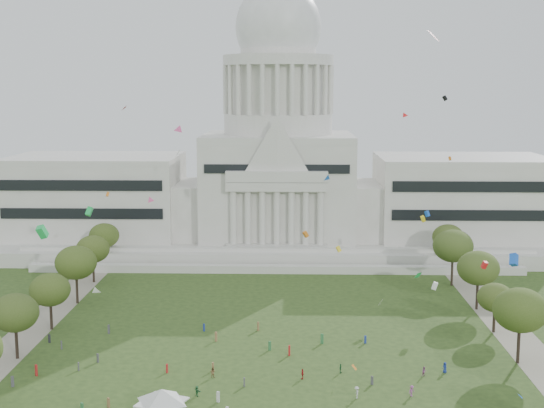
# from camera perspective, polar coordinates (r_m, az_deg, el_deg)

# --- Properties ---
(ground) EXTENTS (400.00, 400.00, 0.00)m
(ground) POSITION_cam_1_polar(r_m,az_deg,el_deg) (121.49, -0.58, -14.59)
(ground) COLOR #2D441B
(ground) RESTS_ON ground
(capitol) EXTENTS (160.00, 64.50, 91.30)m
(capitol) POSITION_cam_1_polar(r_m,az_deg,el_deg) (226.54, 0.46, 2.23)
(capitol) COLOR beige
(capitol) RESTS_ON ground
(path_left) EXTENTS (8.00, 160.00, 0.04)m
(path_left) POSITION_cam_1_polar(r_m,az_deg,el_deg) (158.25, -18.05, -9.38)
(path_left) COLOR gray
(path_left) RESTS_ON ground
(path_right) EXTENTS (8.00, 160.00, 0.04)m
(path_right) POSITION_cam_1_polar(r_m,az_deg,el_deg) (155.73, 18.06, -9.68)
(path_right) COLOR gray
(path_right) RESTS_ON ground
(row_tree_l_2) EXTENTS (8.42, 8.42, 11.97)m
(row_tree_l_2) POSITION_cam_1_polar(r_m,az_deg,el_deg) (143.41, -18.78, -7.76)
(row_tree_l_2) COLOR black
(row_tree_l_2) RESTS_ON ground
(row_tree_r_2) EXTENTS (9.55, 9.55, 13.58)m
(row_tree_r_2) POSITION_cam_1_polar(r_m,az_deg,el_deg) (140.34, 18.19, -7.61)
(row_tree_r_2) COLOR black
(row_tree_r_2) RESTS_ON ground
(row_tree_l_3) EXTENTS (8.12, 8.12, 11.55)m
(row_tree_l_3) POSITION_cam_1_polar(r_m,az_deg,el_deg) (158.27, -16.38, -6.21)
(row_tree_l_3) COLOR black
(row_tree_l_3) RESTS_ON ground
(row_tree_r_3) EXTENTS (7.01, 7.01, 9.98)m
(row_tree_r_3) POSITION_cam_1_polar(r_m,az_deg,el_deg) (156.86, 16.45, -6.78)
(row_tree_r_3) COLOR black
(row_tree_r_3) RESTS_ON ground
(row_tree_l_4) EXTENTS (9.29, 9.29, 13.21)m
(row_tree_l_4) POSITION_cam_1_polar(r_m,az_deg,el_deg) (175.15, -14.55, -4.30)
(row_tree_l_4) COLOR black
(row_tree_l_4) RESTS_ON ground
(row_tree_r_4) EXTENTS (9.19, 9.19, 13.06)m
(row_tree_r_4) POSITION_cam_1_polar(r_m,az_deg,el_deg) (170.99, 15.27, -4.68)
(row_tree_r_4) COLOR black
(row_tree_r_4) RESTS_ON ground
(row_tree_l_5) EXTENTS (8.33, 8.33, 11.85)m
(row_tree_l_5) POSITION_cam_1_polar(r_m,az_deg,el_deg) (193.14, -13.35, -3.33)
(row_tree_l_5) COLOR black
(row_tree_l_5) RESTS_ON ground
(row_tree_r_5) EXTENTS (9.82, 9.82, 13.96)m
(row_tree_r_5) POSITION_cam_1_polar(r_m,az_deg,el_deg) (189.74, 13.47, -3.09)
(row_tree_r_5) COLOR black
(row_tree_r_5) RESTS_ON ground
(row_tree_l_6) EXTENTS (8.19, 8.19, 11.64)m
(row_tree_l_6) POSITION_cam_1_polar(r_m,az_deg,el_deg) (210.76, -12.53, -2.34)
(row_tree_l_6) COLOR black
(row_tree_l_6) RESTS_ON ground
(row_tree_r_6) EXTENTS (8.42, 8.42, 11.97)m
(row_tree_r_6) POSITION_cam_1_polar(r_m,az_deg,el_deg) (207.72, 13.11, -2.45)
(row_tree_r_6) COLOR black
(row_tree_r_6) RESTS_ON ground
(event_tent) EXTENTS (10.94, 10.94, 4.71)m
(event_tent) POSITION_cam_1_polar(r_m,az_deg,el_deg) (115.17, -8.31, -14.07)
(event_tent) COLOR #4C4C4C
(event_tent) RESTS_ON ground
(person_0) EXTENTS (0.97, 1.07, 1.84)m
(person_0) POSITION_cam_1_polar(r_m,az_deg,el_deg) (135.27, 12.88, -11.91)
(person_0) COLOR navy
(person_0) RESTS_ON ground
(person_2) EXTENTS (0.93, 0.79, 1.65)m
(person_2) POSITION_cam_1_polar(r_m,az_deg,el_deg) (133.02, 11.39, -12.26)
(person_2) COLOR #994C8C
(person_2) RESTS_ON ground
(person_3) EXTENTS (0.63, 1.22, 1.88)m
(person_3) POSITION_cam_1_polar(r_m,az_deg,el_deg) (122.75, 6.40, -13.92)
(person_3) COLOR silver
(person_3) RESTS_ON ground
(person_4) EXTENTS (0.69, 1.09, 1.76)m
(person_4) POSITION_cam_1_polar(r_m,az_deg,el_deg) (129.46, 2.31, -12.66)
(person_4) COLOR #B21E1E
(person_4) RESTS_ON ground
(person_5) EXTENTS (1.57, 1.61, 1.74)m
(person_5) POSITION_cam_1_polar(r_m,az_deg,el_deg) (123.30, -5.67, -13.84)
(person_5) COLOR #33723F
(person_5) RESTS_ON ground
(person_8) EXTENTS (0.98, 0.75, 1.80)m
(person_8) POSITION_cam_1_polar(r_m,az_deg,el_deg) (130.46, -4.50, -12.50)
(person_8) COLOR olive
(person_8) RESTS_ON ground
(person_9) EXTENTS (1.29, 1.18, 1.80)m
(person_9) POSITION_cam_1_polar(r_m,az_deg,el_deg) (124.66, 10.48, -13.67)
(person_9) COLOR #994C8C
(person_9) RESTS_ON ground
(person_10) EXTENTS (0.76, 1.05, 1.61)m
(person_10) POSITION_cam_1_polar(r_m,az_deg,el_deg) (132.39, 5.18, -12.23)
(person_10) COLOR #33723F
(person_10) RESTS_ON ground
(distant_crowd) EXTENTS (60.69, 40.47, 1.94)m
(distant_crowd) POSITION_cam_1_polar(r_m,az_deg,el_deg) (137.39, -6.79, -11.44)
(distant_crowd) COLOR #4C4C51
(distant_crowd) RESTS_ON ground
(kite_swarm) EXTENTS (78.26, 97.72, 64.42)m
(kite_swarm) POSITION_cam_1_polar(r_m,az_deg,el_deg) (119.67, -1.40, -0.39)
(kite_swarm) COLOR orange
(kite_swarm) RESTS_ON ground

